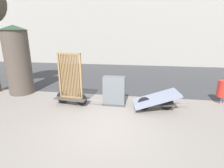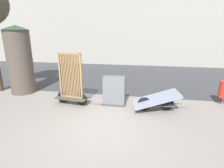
% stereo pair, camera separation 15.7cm
% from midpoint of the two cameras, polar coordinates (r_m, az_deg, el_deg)
% --- Properties ---
extents(ground_plane, '(60.00, 60.00, 0.00)m').
position_cam_midpoint_polar(ground_plane, '(5.98, -3.55, -14.32)').
color(ground_plane, gray).
extents(road_strip, '(56.00, 8.82, 0.01)m').
position_cam_midpoint_polar(road_strip, '(13.07, 3.65, 2.85)').
color(road_strip, '#424244').
rests_on(road_strip, ground_plane).
extents(building_facade, '(48.00, 4.00, 9.15)m').
position_cam_midpoint_polar(building_facade, '(19.17, 5.87, 20.83)').
color(building_facade, '#B2ADA3').
rests_on(building_facade, ground_plane).
extents(bike_cart_with_bedframe, '(2.13, 0.77, 2.27)m').
position_cam_midpoint_polar(bike_cart_with_bedframe, '(7.75, -13.85, -0.69)').
color(bike_cart_with_bedframe, '#4C4742').
rests_on(bike_cart_with_bedframe, ground_plane).
extents(bike_cart_with_mattress, '(2.35, 1.27, 0.80)m').
position_cam_midpoint_polar(bike_cart_with_mattress, '(7.33, 13.51, -5.02)').
color(bike_cart_with_mattress, '#4C4742').
rests_on(bike_cart_with_mattress, ground_plane).
extents(utility_cabinet, '(0.99, 0.46, 1.27)m').
position_cam_midpoint_polar(utility_cabinet, '(7.56, 0.08, -2.59)').
color(utility_cabinet, '#4C4C4C').
rests_on(utility_cabinet, ground_plane).
extents(trash_bin, '(0.48, 0.48, 1.07)m').
position_cam_midpoint_polar(trash_bin, '(8.99, 32.14, -1.32)').
color(trash_bin, gray).
rests_on(trash_bin, ground_plane).
extents(advertising_column, '(1.36, 1.36, 3.42)m').
position_cam_midpoint_polar(advertising_column, '(10.09, -28.80, 6.89)').
color(advertising_column, brown).
rests_on(advertising_column, ground_plane).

